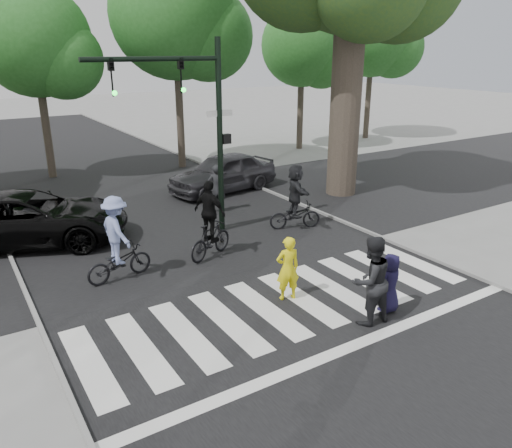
{
  "coord_description": "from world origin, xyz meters",
  "views": [
    {
      "loc": [
        -6.13,
        -7.47,
        5.67
      ],
      "look_at": [
        0.5,
        3.0,
        1.3
      ],
      "focal_mm": 35.0,
      "sensor_mm": 36.0,
      "label": 1
    }
  ],
  "objects_px": {
    "cyclist_left": "(117,244)",
    "cyclist_right": "(295,200)",
    "car_suv": "(29,218)",
    "car_grey": "(223,173)",
    "pedestrian_child": "(390,283)",
    "pedestrian_adult": "(371,281)",
    "traffic_signal": "(194,112)",
    "pedestrian_woman": "(288,268)",
    "cyclist_mid": "(210,226)"
  },
  "relations": [
    {
      "from": "pedestrian_child",
      "to": "pedestrian_adult",
      "type": "relative_size",
      "value": 0.69
    },
    {
      "from": "cyclist_right",
      "to": "car_grey",
      "type": "relative_size",
      "value": 0.46
    },
    {
      "from": "traffic_signal",
      "to": "cyclist_mid",
      "type": "height_order",
      "value": "traffic_signal"
    },
    {
      "from": "cyclist_right",
      "to": "pedestrian_adult",
      "type": "bearing_deg",
      "value": -111.56
    },
    {
      "from": "cyclist_left",
      "to": "car_grey",
      "type": "distance_m",
      "value": 8.71
    },
    {
      "from": "traffic_signal",
      "to": "pedestrian_adult",
      "type": "height_order",
      "value": "traffic_signal"
    },
    {
      "from": "pedestrian_child",
      "to": "cyclist_right",
      "type": "distance_m",
      "value": 5.81
    },
    {
      "from": "car_suv",
      "to": "car_grey",
      "type": "height_order",
      "value": "car_suv"
    },
    {
      "from": "traffic_signal",
      "to": "pedestrian_child",
      "type": "distance_m",
      "value": 7.6
    },
    {
      "from": "pedestrian_adult",
      "to": "cyclist_left",
      "type": "bearing_deg",
      "value": -48.99
    },
    {
      "from": "pedestrian_adult",
      "to": "cyclist_mid",
      "type": "relative_size",
      "value": 0.89
    },
    {
      "from": "pedestrian_adult",
      "to": "cyclist_mid",
      "type": "height_order",
      "value": "cyclist_mid"
    },
    {
      "from": "cyclist_mid",
      "to": "car_grey",
      "type": "distance_m",
      "value": 6.97
    },
    {
      "from": "cyclist_left",
      "to": "cyclist_right",
      "type": "height_order",
      "value": "cyclist_left"
    },
    {
      "from": "pedestrian_adult",
      "to": "cyclist_right",
      "type": "xyz_separation_m",
      "value": [
        2.26,
        5.73,
        -0.03
      ]
    },
    {
      "from": "car_suv",
      "to": "cyclist_mid",
      "type": "bearing_deg",
      "value": -110.5
    },
    {
      "from": "pedestrian_woman",
      "to": "car_grey",
      "type": "distance_m",
      "value": 9.76
    },
    {
      "from": "pedestrian_woman",
      "to": "car_suv",
      "type": "distance_m",
      "value": 8.45
    },
    {
      "from": "traffic_signal",
      "to": "pedestrian_adult",
      "type": "bearing_deg",
      "value": -83.98
    },
    {
      "from": "car_suv",
      "to": "car_grey",
      "type": "distance_m",
      "value": 8.09
    },
    {
      "from": "traffic_signal",
      "to": "car_suv",
      "type": "distance_m",
      "value": 5.97
    },
    {
      "from": "pedestrian_child",
      "to": "cyclist_mid",
      "type": "relative_size",
      "value": 0.62
    },
    {
      "from": "pedestrian_adult",
      "to": "car_suv",
      "type": "relative_size",
      "value": 0.34
    },
    {
      "from": "traffic_signal",
      "to": "car_suv",
      "type": "height_order",
      "value": "traffic_signal"
    },
    {
      "from": "traffic_signal",
      "to": "pedestrian_adult",
      "type": "distance_m",
      "value": 7.48
    },
    {
      "from": "cyclist_left",
      "to": "cyclist_right",
      "type": "distance_m",
      "value": 6.18
    },
    {
      "from": "pedestrian_woman",
      "to": "cyclist_right",
      "type": "height_order",
      "value": "cyclist_right"
    },
    {
      "from": "traffic_signal",
      "to": "pedestrian_woman",
      "type": "relative_size",
      "value": 3.79
    },
    {
      "from": "pedestrian_child",
      "to": "pedestrian_adult",
      "type": "bearing_deg",
      "value": -0.72
    },
    {
      "from": "cyclist_right",
      "to": "pedestrian_woman",
      "type": "bearing_deg",
      "value": -128.61
    },
    {
      "from": "cyclist_right",
      "to": "car_suv",
      "type": "bearing_deg",
      "value": 157.09
    },
    {
      "from": "pedestrian_woman",
      "to": "pedestrian_child",
      "type": "height_order",
      "value": "pedestrian_woman"
    },
    {
      "from": "pedestrian_child",
      "to": "cyclist_mid",
      "type": "height_order",
      "value": "cyclist_mid"
    },
    {
      "from": "car_grey",
      "to": "pedestrian_child",
      "type": "bearing_deg",
      "value": -17.56
    },
    {
      "from": "traffic_signal",
      "to": "car_grey",
      "type": "relative_size",
      "value": 1.28
    },
    {
      "from": "traffic_signal",
      "to": "car_suv",
      "type": "bearing_deg",
      "value": 155.68
    },
    {
      "from": "cyclist_right",
      "to": "cyclist_mid",
      "type": "bearing_deg",
      "value": -169.3
    },
    {
      "from": "traffic_signal",
      "to": "car_suv",
      "type": "xyz_separation_m",
      "value": [
        -4.66,
        2.1,
        -3.1
      ]
    },
    {
      "from": "car_suv",
      "to": "traffic_signal",
      "type": "bearing_deg",
      "value": -91.81
    },
    {
      "from": "pedestrian_woman",
      "to": "traffic_signal",
      "type": "bearing_deg",
      "value": -78.34
    },
    {
      "from": "pedestrian_adult",
      "to": "car_grey",
      "type": "relative_size",
      "value": 0.43
    },
    {
      "from": "pedestrian_adult",
      "to": "car_suv",
      "type": "xyz_separation_m",
      "value": [
        -5.38,
        8.96,
        -0.19
      ]
    },
    {
      "from": "traffic_signal",
      "to": "cyclist_mid",
      "type": "bearing_deg",
      "value": -105.35
    },
    {
      "from": "cyclist_mid",
      "to": "car_suv",
      "type": "distance_m",
      "value": 5.7
    },
    {
      "from": "car_suv",
      "to": "cyclist_left",
      "type": "bearing_deg",
      "value": -136.64
    },
    {
      "from": "pedestrian_adult",
      "to": "cyclist_mid",
      "type": "bearing_deg",
      "value": -73.22
    },
    {
      "from": "traffic_signal",
      "to": "cyclist_right",
      "type": "height_order",
      "value": "traffic_signal"
    },
    {
      "from": "pedestrian_woman",
      "to": "car_grey",
      "type": "bearing_deg",
      "value": -96.62
    },
    {
      "from": "pedestrian_adult",
      "to": "pedestrian_child",
      "type": "bearing_deg",
      "value": -167.25
    },
    {
      "from": "cyclist_mid",
      "to": "cyclist_right",
      "type": "relative_size",
      "value": 1.04
    }
  ]
}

